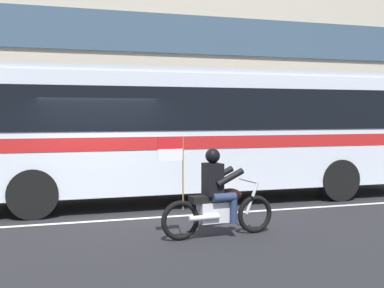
% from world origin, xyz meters
% --- Properties ---
extents(ground_plane, '(60.00, 60.00, 0.00)m').
position_xyz_m(ground_plane, '(0.00, 0.00, 0.00)').
color(ground_plane, black).
extents(sidewalk_curb, '(28.00, 3.80, 0.15)m').
position_xyz_m(sidewalk_curb, '(0.00, 5.10, 0.07)').
color(sidewalk_curb, gray).
rests_on(sidewalk_curb, ground_plane).
extents(lane_center_stripe, '(26.60, 0.14, 0.01)m').
position_xyz_m(lane_center_stripe, '(0.00, -0.60, 0.00)').
color(lane_center_stripe, silver).
rests_on(lane_center_stripe, ground_plane).
extents(transit_bus, '(12.47, 2.64, 3.22)m').
position_xyz_m(transit_bus, '(2.49, 1.19, 1.88)').
color(transit_bus, silver).
rests_on(transit_bus, ground_plane).
extents(motorcycle_with_rider, '(2.19, 0.64, 1.78)m').
position_xyz_m(motorcycle_with_rider, '(1.73, -2.54, 0.67)').
color(motorcycle_with_rider, black).
rests_on(motorcycle_with_rider, ground_plane).
extents(fire_hydrant, '(0.22, 0.30, 0.75)m').
position_xyz_m(fire_hydrant, '(2.45, 4.22, 0.52)').
color(fire_hydrant, '#4C8C3F').
rests_on(fire_hydrant, sidewalk_curb).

